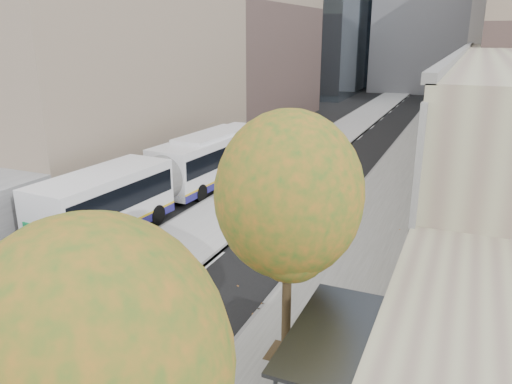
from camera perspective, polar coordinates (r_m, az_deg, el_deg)
The scene contains 9 objects.
bus_platform at distance 37.72m, azimuth 4.29°, elevation 3.02°, with size 4.25×150.00×0.15m, color #ACACAC.
sidewalk at distance 36.01m, azimuth 16.39°, elevation 1.57°, with size 4.75×150.00×0.08m, color gray.
building_midrise at distance 50.81m, azimuth -14.44°, elevation 20.43°, with size 24.00×46.00×25.00m, color gray.
bus_shelter at distance 13.02m, azimuth 9.34°, elevation -17.12°, with size 1.90×4.40×2.53m.
tree_b at distance 7.77m, azimuth -17.98°, elevation -18.94°, with size 4.00×4.00×6.97m.
tree_c at distance 13.95m, azimuth 3.76°, elevation -0.39°, with size 4.20×4.20×7.28m.
bus_far at distance 29.63m, azimuth -9.22°, elevation 2.14°, with size 3.95×19.45×3.22m.
cyclist at distance 14.66m, azimuth -14.09°, elevation -19.96°, with size 0.61×1.59×1.99m.
distant_car at distance 51.36m, azimuth 5.37°, elevation 7.65°, with size 1.72×4.28×1.46m, color white.
Camera 1 is at (8.03, 0.49, 9.56)m, focal length 35.00 mm.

